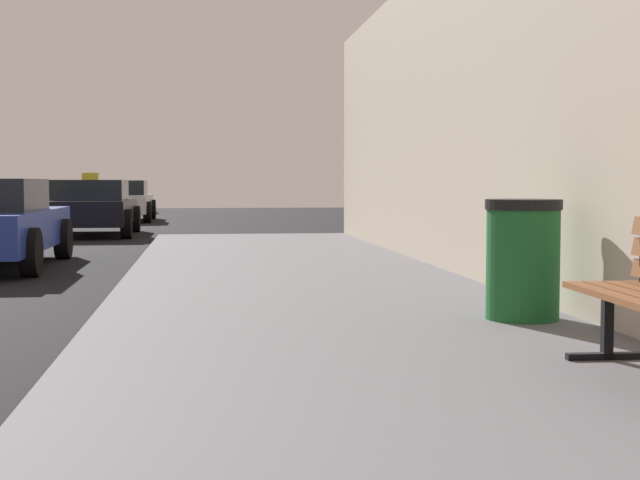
% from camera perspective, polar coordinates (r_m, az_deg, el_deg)
% --- Properties ---
extents(trash_bin, '(0.60, 0.60, 0.94)m').
position_cam_1_polar(trash_bin, '(7.31, 12.58, -1.16)').
color(trash_bin, '#195926').
rests_on(trash_bin, sidewalk).
extents(car_black, '(1.98, 4.15, 1.43)m').
position_cam_1_polar(car_black, '(21.45, -14.11, 2.00)').
color(car_black, black).
rests_on(car_black, ground_plane).
extents(car_white, '(1.97, 4.20, 1.27)m').
position_cam_1_polar(car_white, '(29.12, -12.34, 2.44)').
color(car_white, white).
rests_on(car_white, ground_plane).
extents(car_red, '(2.03, 4.29, 1.27)m').
position_cam_1_polar(car_red, '(37.95, -12.31, 2.71)').
color(car_red, red).
rests_on(car_red, ground_plane).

